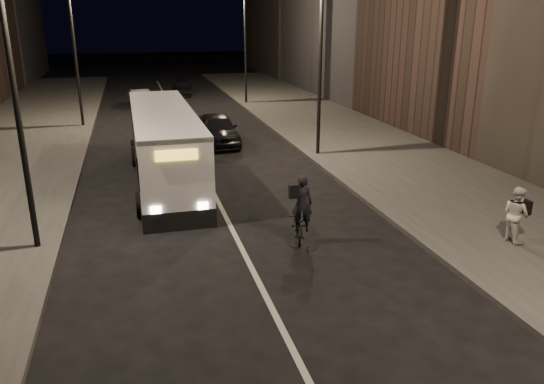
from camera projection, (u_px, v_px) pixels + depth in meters
ground at (264, 294)px, 12.69m from camera, size 180.00×180.00×0.00m
sidewalk_right at (357, 142)px, 27.57m from camera, size 7.00×70.00×0.16m
sidewalk_left at (2, 164)px, 23.44m from camera, size 7.00×70.00×0.16m
streetlight_right_mid at (315, 39)px, 23.29m from camera, size 1.20×0.44×8.12m
streetlight_right_far at (241, 30)px, 37.96m from camera, size 1.20×0.44×8.12m
streetlight_left_near at (20, 56)px, 13.37m from camera, size 1.20×0.44×8.12m
streetlight_left_far at (78, 34)px, 29.87m from camera, size 1.20×0.44×8.12m
city_bus at (164, 143)px, 20.81m from camera, size 2.62×10.80×2.90m
cyclist_on_bicycle at (300, 218)px, 15.54m from camera, size 1.06×1.87×2.04m
pedestrian_woman at (516, 214)px, 15.04m from camera, size 0.66×0.83×1.63m
car_near at (217, 129)px, 27.24m from camera, size 1.87×4.62×1.57m
car_mid at (139, 97)px, 38.90m from camera, size 1.83×3.93×1.25m
car_far at (182, 88)px, 44.26m from camera, size 2.08×4.13×1.15m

